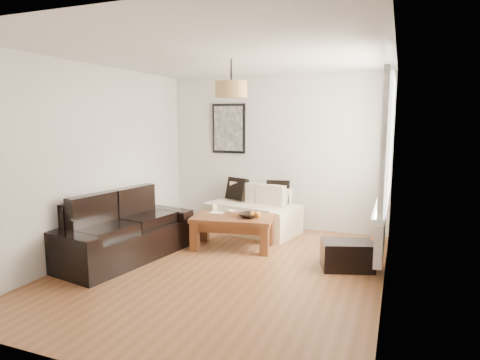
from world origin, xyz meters
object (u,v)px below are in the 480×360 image
at_px(sofa_leather, 123,228).
at_px(ottoman, 347,255).
at_px(coffee_table, 233,232).
at_px(loveseat_cream, 253,210).

xyz_separation_m(sofa_leather, ottoman, (2.88, 0.66, -0.23)).
xyz_separation_m(coffee_table, ottoman, (1.66, -0.26, -0.06)).
xyz_separation_m(sofa_leather, coffee_table, (1.22, 0.92, -0.17)).
bearing_deg(loveseat_cream, coffee_table, -75.76).
bearing_deg(coffee_table, loveseat_cream, 91.52).
xyz_separation_m(loveseat_cream, sofa_leather, (-1.20, -1.86, 0.04)).
bearing_deg(coffee_table, sofa_leather, -142.95).
relative_size(sofa_leather, ottoman, 3.04).
bearing_deg(ottoman, sofa_leather, -167.11).
height_order(loveseat_cream, coffee_table, loveseat_cream).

